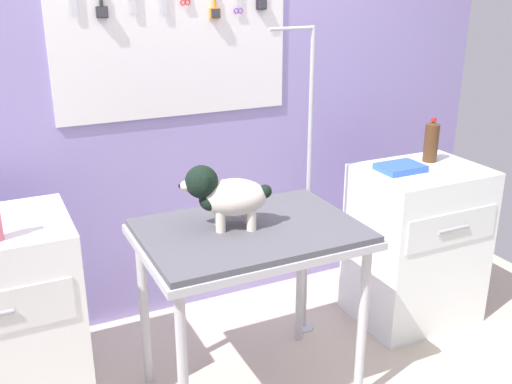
{
  "coord_description": "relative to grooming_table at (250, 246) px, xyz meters",
  "views": [
    {
      "loc": [
        -1.06,
        -1.83,
        1.91
      ],
      "look_at": [
        0.01,
        0.4,
        1.01
      ],
      "focal_mm": 41.45,
      "sensor_mm": 36.0,
      "label": 1
    }
  ],
  "objects": [
    {
      "name": "soda_bottle",
      "position": [
        1.29,
        0.32,
        0.25
      ],
      "size": [
        0.08,
        0.08,
        0.25
      ],
      "color": "#4C2E17",
      "rests_on": "cabinet_right"
    },
    {
      "name": "grooming_arm",
      "position": [
        0.5,
        0.36,
        0.01
      ],
      "size": [
        0.3,
        0.11,
        1.69
      ],
      "color": "#B7B7BC",
      "rests_on": "ground"
    },
    {
      "name": "cabinet_right",
      "position": [
        1.16,
        0.23,
        -0.32
      ],
      "size": [
        0.68,
        0.54,
        0.91
      ],
      "color": "white",
      "rests_on": "ground"
    },
    {
      "name": "supply_tray",
      "position": [
        1.02,
        0.25,
        0.15
      ],
      "size": [
        0.24,
        0.18,
        0.04
      ],
      "color": "blue",
      "rests_on": "cabinet_right"
    },
    {
      "name": "rear_wall_panel",
      "position": [
        0.05,
        0.94,
        0.38
      ],
      "size": [
        4.0,
        0.11,
        2.3
      ],
      "color": "#9585C5",
      "rests_on": "ground"
    },
    {
      "name": "grooming_table",
      "position": [
        0.0,
        0.0,
        0.0
      ],
      "size": [
        0.98,
        0.69,
        0.87
      ],
      "color": "#B7B7BC",
      "rests_on": "ground"
    },
    {
      "name": "dog",
      "position": [
        -0.1,
        0.05,
        0.24
      ],
      "size": [
        0.39,
        0.26,
        0.29
      ],
      "color": "beige",
      "rests_on": "grooming_table"
    }
  ]
}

